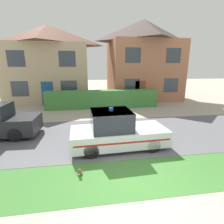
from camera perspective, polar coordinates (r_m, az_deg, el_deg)
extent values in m
plane|color=#A89E8E|center=(5.76, 6.78, -21.62)|extent=(80.00, 80.00, 0.00)
cube|color=#5B5B60|center=(9.03, 0.46, -7.34)|extent=(28.00, 5.12, 0.01)
cube|color=#3D7533|center=(5.94, 6.19, -20.35)|extent=(28.00, 2.05, 0.01)
cube|color=#3D7F38|center=(14.57, -3.13, 4.20)|extent=(9.20, 0.86, 1.47)
cylinder|color=black|center=(7.38, 13.28, -10.53)|extent=(0.60, 0.23, 0.59)
cylinder|color=black|center=(8.63, 9.28, -6.50)|extent=(0.60, 0.23, 0.59)
cylinder|color=black|center=(6.80, -6.79, -12.48)|extent=(0.60, 0.23, 0.59)
cylinder|color=black|center=(8.14, -7.61, -7.75)|extent=(0.60, 0.23, 0.59)
cube|color=silver|center=(7.55, 2.29, -7.81)|extent=(4.10, 1.86, 0.67)
cube|color=#232833|center=(7.23, -0.27, -2.64)|extent=(1.68, 1.58, 0.79)
cube|color=silver|center=(7.13, -0.28, 0.25)|extent=(1.68, 1.58, 0.04)
cube|color=red|center=(6.78, 3.95, -10.09)|extent=(3.82, 0.18, 0.07)
cube|color=red|center=(8.30, 0.95, -5.29)|extent=(3.82, 0.18, 0.07)
cylinder|color=blue|center=(7.11, -0.28, 0.91)|extent=(0.18, 0.18, 0.13)
ellipsoid|color=brown|center=(6.06, -10.58, -18.70)|extent=(0.17, 0.23, 0.19)
ellipsoid|color=white|center=(6.00, -10.69, -19.24)|extent=(0.09, 0.07, 0.10)
sphere|color=brown|center=(5.92, -10.77, -18.25)|extent=(0.11, 0.11, 0.11)
cone|color=brown|center=(5.90, -11.10, -17.86)|extent=(0.04, 0.04, 0.04)
cone|color=brown|center=(5.89, -10.49, -17.88)|extent=(0.04, 0.04, 0.04)
cylinder|color=brown|center=(6.15, -9.64, -18.94)|extent=(0.05, 0.18, 0.03)
cylinder|color=black|center=(9.25, -28.94, -6.50)|extent=(0.67, 0.22, 0.67)
cylinder|color=black|center=(10.56, -25.99, -3.63)|extent=(0.67, 0.22, 0.67)
cube|color=tan|center=(19.51, -19.38, 11.91)|extent=(7.45, 6.48, 5.40)
pyramid|color=brown|center=(19.72, -20.35, 22.54)|extent=(7.83, 6.80, 1.91)
cube|color=navy|center=(16.44, -20.27, 5.65)|extent=(1.00, 0.02, 2.10)
cube|color=#333D47|center=(16.99, -27.86, 6.69)|extent=(1.40, 0.02, 1.30)
cube|color=#333D47|center=(16.11, -13.87, 7.61)|extent=(1.40, 0.02, 1.30)
cube|color=#333D47|center=(16.89, -28.90, 15.03)|extent=(1.40, 0.02, 1.30)
cube|color=#333D47|center=(16.00, -14.44, 16.45)|extent=(1.40, 0.02, 1.30)
cube|color=#A86B4C|center=(19.75, 9.73, 13.17)|extent=(6.88, 6.35, 5.83)
pyramid|color=#473833|center=(20.05, 10.28, 24.68)|extent=(7.22, 6.67, 2.18)
cube|color=brown|center=(16.54, 9.21, 6.42)|extent=(1.00, 0.02, 2.10)
cube|color=#333D47|center=(16.25, 6.61, 8.44)|extent=(1.40, 0.02, 1.30)
cube|color=#333D47|center=(17.61, 18.71, 8.25)|extent=(1.40, 0.02, 1.30)
cube|color=#333D47|center=(16.18, 6.90, 17.92)|extent=(1.40, 0.02, 1.30)
cube|color=#333D47|center=(17.54, 19.46, 16.97)|extent=(1.40, 0.02, 1.30)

